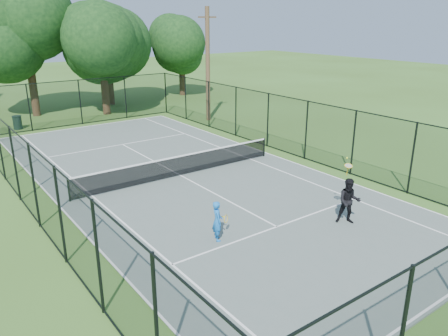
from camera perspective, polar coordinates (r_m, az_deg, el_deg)
ground at (r=19.92m, az=-5.68°, el=-1.14°), size 120.00×120.00×0.00m
tennis_court at (r=19.91m, az=-5.68°, el=-1.06°), size 11.00×24.00×0.06m
tennis_net at (r=19.73m, az=-5.73°, el=0.44°), size 10.08×0.08×0.95m
fence at (r=19.46m, az=-5.82°, el=3.01°), size 13.10×26.10×3.00m
tree_near_left at (r=34.77m, az=-24.43°, el=15.25°), size 6.92×6.92×9.02m
tree_near_mid at (r=33.68m, az=-15.77°, el=15.33°), size 6.32×6.32×8.26m
tree_near_right at (r=37.56m, az=-15.13°, el=15.89°), size 5.96×5.96×8.22m
tree_far_right at (r=41.41m, az=-5.59°, el=15.05°), size 4.97×4.97×6.57m
trash_bin_right at (r=31.38m, az=-25.38°, el=5.40°), size 0.58×0.58×0.88m
utility_pole at (r=30.57m, az=-2.14°, el=13.38°), size 1.40×0.30×7.59m
player_blue at (r=13.95m, az=-0.87°, el=-6.91°), size 0.82×0.57×1.33m
player_black at (r=15.62m, az=16.01°, el=-4.18°), size 0.99×1.05×2.20m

